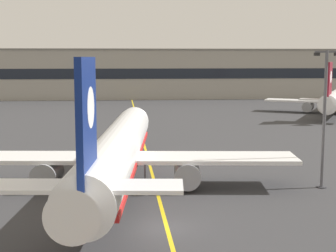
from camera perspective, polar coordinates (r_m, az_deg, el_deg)
The scene contains 6 objects.
ground_plane at distance 35.73m, azimuth -0.51°, elevation -11.32°, with size 400.00×400.00×0.00m, color #353538.
taxiway_centreline at distance 64.79m, azimuth -2.52°, elevation -2.68°, with size 0.30×180.00×0.01m, color yellow.
airliner_foreground at distance 45.50m, azimuth -5.68°, elevation -2.83°, with size 32.31×41.52×11.65m.
apron_lamp_post at distance 47.20m, azimuth 17.05°, elevation 1.00°, with size 2.24×0.90×12.25m.
safety_cone_by_nose_gear at distance 62.26m, azimuth -4.65°, elevation -2.89°, with size 0.44×0.44×0.55m.
terminal_building at distance 146.49m, azimuth -4.46°, elevation 5.83°, with size 149.26×12.40×14.03m.
Camera 1 is at (-2.54, -33.69, 11.62)m, focal length 54.64 mm.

